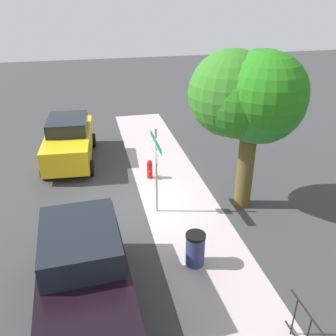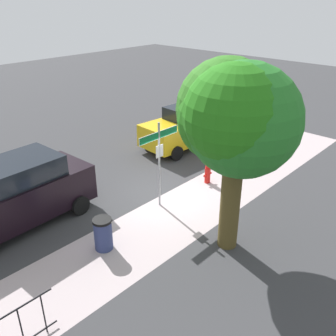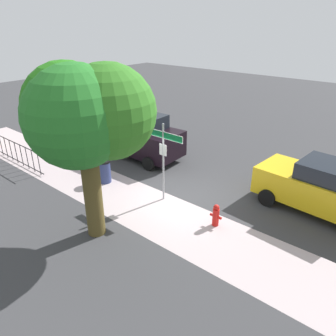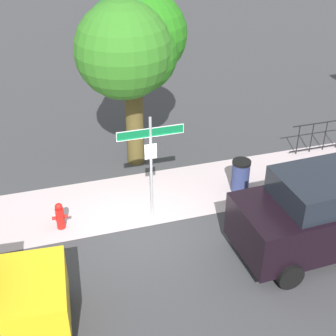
# 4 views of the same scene
# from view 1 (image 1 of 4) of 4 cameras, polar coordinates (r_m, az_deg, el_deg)

# --- Properties ---
(ground_plane) EXTENTS (60.00, 60.00, 0.00)m
(ground_plane) POSITION_cam_1_polar(r_m,az_deg,el_deg) (12.84, -3.92, -5.84)
(ground_plane) COLOR #38383A
(sidewalk_strip) EXTENTS (24.00, 2.60, 0.00)m
(sidewalk_strip) POSITION_cam_1_polar(r_m,az_deg,el_deg) (11.47, 4.27, -10.26)
(sidewalk_strip) COLOR #B2A2A4
(sidewalk_strip) RESTS_ON ground_plane
(street_sign) EXTENTS (1.72, 0.07, 2.99)m
(street_sign) POSITION_cam_1_polar(r_m,az_deg,el_deg) (11.50, -1.89, 1.94)
(street_sign) COLOR #9EA0A5
(street_sign) RESTS_ON ground_plane
(shade_tree) EXTENTS (3.39, 3.56, 5.30)m
(shade_tree) POSITION_cam_1_polar(r_m,az_deg,el_deg) (11.49, 12.68, 10.81)
(shade_tree) COLOR #4D411F
(shade_tree) RESTS_ON ground_plane
(car_yellow) EXTENTS (4.57, 2.31, 1.88)m
(car_yellow) POSITION_cam_1_polar(r_m,az_deg,el_deg) (16.24, -15.27, 4.20)
(car_yellow) COLOR gold
(car_yellow) RESTS_ON ground_plane
(car_black) EXTENTS (4.75, 2.28, 2.15)m
(car_black) POSITION_cam_1_polar(r_m,az_deg,el_deg) (8.71, -13.07, -15.95)
(car_black) COLOR black
(car_black) RESTS_ON ground_plane
(fire_hydrant) EXTENTS (0.42, 0.22, 0.78)m
(fire_hydrant) POSITION_cam_1_polar(r_m,az_deg,el_deg) (14.43, -2.90, -0.18)
(fire_hydrant) COLOR red
(fire_hydrant) RESTS_ON ground_plane
(trash_bin) EXTENTS (0.55, 0.55, 0.98)m
(trash_bin) POSITION_cam_1_polar(r_m,az_deg,el_deg) (10.11, 4.29, -12.57)
(trash_bin) COLOR navy
(trash_bin) RESTS_ON ground_plane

